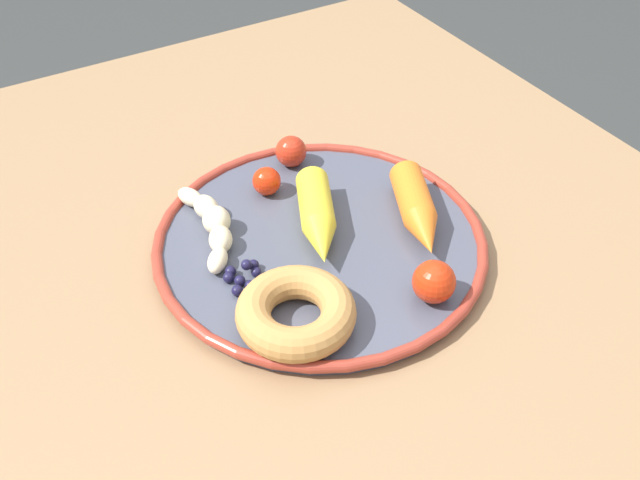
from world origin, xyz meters
TOP-DOWN VIEW (x-y plane):
  - dining_table at (0.00, 0.00)m, footprint 0.94×0.99m
  - plate at (0.03, -0.03)m, footprint 0.36×0.36m
  - banana at (-0.06, 0.04)m, footprint 0.06×0.15m
  - carrot_orange at (0.13, -0.06)m, footprint 0.09×0.14m
  - carrot_yellow at (0.04, -0.01)m, footprint 0.09×0.14m
  - donut at (-0.05, -0.12)m, footprint 0.15×0.15m
  - blueberry_pile at (-0.07, -0.04)m, footprint 0.04×0.05m
  - tomato_near at (0.08, -0.15)m, footprint 0.04×0.04m
  - tomato_mid at (0.07, 0.11)m, footprint 0.04×0.04m
  - tomato_far at (0.02, 0.08)m, footprint 0.03×0.03m

SIDE VIEW (x-z plane):
  - dining_table at x=0.00m, z-range 0.27..0.97m
  - plate at x=0.03m, z-range 0.70..0.72m
  - blueberry_pile at x=-0.07m, z-range 0.71..0.73m
  - banana at x=-0.06m, z-range 0.71..0.74m
  - tomato_far at x=0.02m, z-range 0.71..0.75m
  - donut at x=-0.05m, z-range 0.71..0.75m
  - carrot_yellow at x=0.04m, z-range 0.71..0.75m
  - carrot_orange at x=0.13m, z-range 0.71..0.75m
  - tomato_mid at x=0.07m, z-range 0.71..0.75m
  - tomato_near at x=0.08m, z-range 0.71..0.76m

